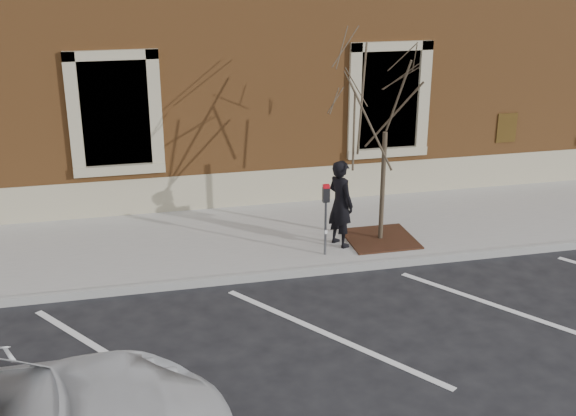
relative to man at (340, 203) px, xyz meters
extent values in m
plane|color=#28282B|center=(-1.10, -0.87, -1.01)|extent=(120.00, 120.00, 0.00)
cube|color=#B0ABA5|center=(-1.10, 0.88, -0.93)|extent=(40.00, 3.50, 0.15)
cube|color=#9E9E99|center=(-1.10, -0.92, -0.93)|extent=(40.00, 0.12, 0.15)
cube|color=brown|center=(-1.10, 6.88, 2.99)|extent=(40.00, 8.50, 8.00)
cube|color=tan|center=(-1.10, 2.66, -0.46)|extent=(40.00, 0.06, 0.80)
cube|color=black|center=(-4.10, 2.78, 1.39)|extent=(1.40, 0.30, 2.20)
cube|color=tan|center=(-4.10, 2.61, 0.19)|extent=(1.90, 0.20, 0.20)
cube|color=black|center=(1.90, 2.78, 1.39)|extent=(1.40, 0.30, 2.20)
cube|color=tan|center=(1.90, 2.61, 0.19)|extent=(1.90, 0.20, 0.20)
imported|color=black|center=(0.00, 0.00, 0.00)|extent=(0.63, 0.74, 1.72)
cylinder|color=#595B60|center=(-0.41, -0.40, -0.33)|extent=(0.05, 0.05, 1.06)
cube|color=black|center=(-0.41, -0.40, 0.34)|extent=(0.13, 0.10, 0.28)
cube|color=red|center=(-0.41, -0.40, 0.51)|extent=(0.12, 0.09, 0.06)
cube|color=white|center=(-0.41, -0.45, -0.38)|extent=(0.05, 0.00, 0.07)
cube|color=#411E14|center=(0.87, 0.07, -0.84)|extent=(1.33, 1.33, 0.03)
cylinder|color=#483B2C|center=(0.87, 0.07, 0.24)|extent=(0.09, 0.09, 2.20)
camera|label=1|loc=(-3.93, -12.48, 4.69)|focal=45.00mm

